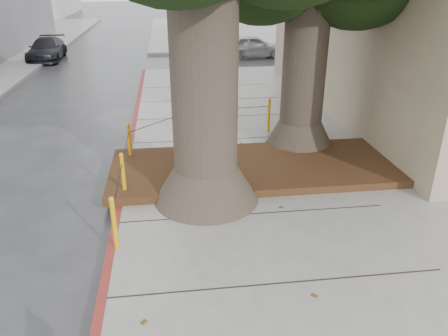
% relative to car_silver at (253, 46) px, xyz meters
% --- Properties ---
extents(ground, '(140.00, 140.00, 0.00)m').
position_rel_car_silver_xyz_m(ground, '(-3.66, -18.65, -0.61)').
color(ground, '#28282B').
rests_on(ground, ground).
extents(sidewalk_far, '(16.00, 20.00, 0.15)m').
position_rel_car_silver_xyz_m(sidewalk_far, '(2.34, 11.35, -0.53)').
color(sidewalk_far, slate).
rests_on(sidewalk_far, ground).
extents(curb_red, '(0.14, 26.00, 0.16)m').
position_rel_car_silver_xyz_m(curb_red, '(-5.66, -16.15, -0.53)').
color(curb_red, maroon).
rests_on(curb_red, ground).
extents(planter_bed, '(6.40, 2.60, 0.16)m').
position_rel_car_silver_xyz_m(planter_bed, '(-2.76, -14.75, -0.38)').
color(planter_bed, black).
rests_on(planter_bed, sidewalk_main).
extents(bollard_ring, '(3.79, 5.39, 0.95)m').
position_rel_car_silver_xyz_m(bollard_ring, '(-4.53, -14.28, 0.06)').
color(bollard_ring, '#DA9C0C').
rests_on(bollard_ring, sidewalk_main).
extents(car_silver, '(3.66, 1.67, 1.22)m').
position_rel_car_silver_xyz_m(car_silver, '(0.00, 0.00, 0.00)').
color(car_silver, '#A9AAAE').
rests_on(car_silver, ground).
extents(car_red, '(4.17, 1.52, 1.37)m').
position_rel_car_silver_xyz_m(car_red, '(6.78, -1.53, 0.08)').
color(car_red, maroon).
rests_on(car_red, ground).
extents(car_dark, '(1.65, 3.85, 1.10)m').
position_rel_car_silver_xyz_m(car_dark, '(-10.81, 0.76, -0.06)').
color(car_dark, black).
rests_on(car_dark, ground).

